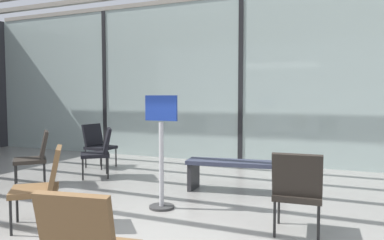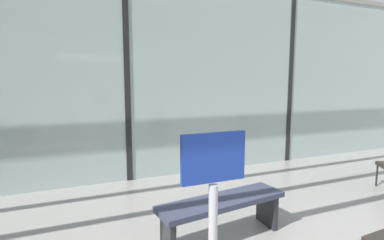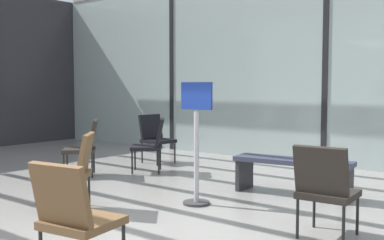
% 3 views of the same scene
% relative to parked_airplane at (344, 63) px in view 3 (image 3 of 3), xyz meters
% --- Properties ---
extents(glass_curtain_wall, '(14.00, 0.08, 3.55)m').
position_rel_parked_airplane_xyz_m(glass_curtain_wall, '(1.47, -4.67, -0.23)').
color(glass_curtain_wall, '#A3B7B2').
rests_on(glass_curtain_wall, ground).
extents(window_mullion_0, '(0.10, 0.12, 3.55)m').
position_rel_parked_airplane_xyz_m(window_mullion_0, '(-2.03, -4.67, -0.23)').
color(window_mullion_0, black).
rests_on(window_mullion_0, ground).
extents(window_mullion_1, '(0.10, 0.12, 3.55)m').
position_rel_parked_airplane_xyz_m(window_mullion_1, '(1.47, -4.67, -0.23)').
color(window_mullion_1, black).
rests_on(window_mullion_1, ground).
extents(parked_airplane, '(13.82, 4.01, 4.01)m').
position_rel_parked_airplane_xyz_m(parked_airplane, '(0.00, 0.00, 0.00)').
color(parked_airplane, '#B2BCD6').
rests_on(parked_airplane, ground).
extents(lounge_chair_0, '(0.51, 0.55, 0.87)m').
position_rel_parked_airplane_xyz_m(lounge_chair_0, '(3.09, -8.50, -1.51)').
color(lounge_chair_0, '#28231E').
rests_on(lounge_chair_0, ground).
extents(lounge_chair_2, '(0.58, 0.54, 0.87)m').
position_rel_parked_airplane_xyz_m(lounge_chair_2, '(-1.09, -6.27, -1.51)').
color(lounge_chair_2, black).
rests_on(lounge_chair_2, ground).
extents(lounge_chair_3, '(0.55, 0.59, 0.87)m').
position_rel_parked_airplane_xyz_m(lounge_chair_3, '(2.05, -10.50, -1.51)').
color(lounge_chair_3, brown).
rests_on(lounge_chair_3, ground).
extents(lounge_chair_4, '(0.71, 0.70, 0.87)m').
position_rel_parked_airplane_xyz_m(lounge_chair_4, '(-0.47, -7.01, -1.51)').
color(lounge_chair_4, black).
rests_on(lounge_chair_4, ground).
extents(lounge_chair_5, '(0.71, 0.71, 0.87)m').
position_rel_parked_airplane_xyz_m(lounge_chair_5, '(-1.08, -7.88, -1.51)').
color(lounge_chair_5, '#28231E').
rests_on(lounge_chair_5, ground).
extents(lounge_chair_6, '(0.71, 0.71, 0.87)m').
position_rel_parked_airplane_xyz_m(lounge_chair_6, '(0.48, -9.28, -1.51)').
color(lounge_chair_6, brown).
rests_on(lounge_chair_6, ground).
extents(waiting_bench, '(1.54, 0.59, 0.47)m').
position_rel_parked_airplane_xyz_m(waiting_bench, '(2.06, -7.09, -1.64)').
color(waiting_bench, '#33384C').
rests_on(waiting_bench, ground).
extents(info_sign, '(0.44, 0.32, 1.44)m').
position_rel_parked_airplane_xyz_m(info_sign, '(1.38, -8.22, -1.33)').
color(info_sign, '#333333').
rests_on(info_sign, ground).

